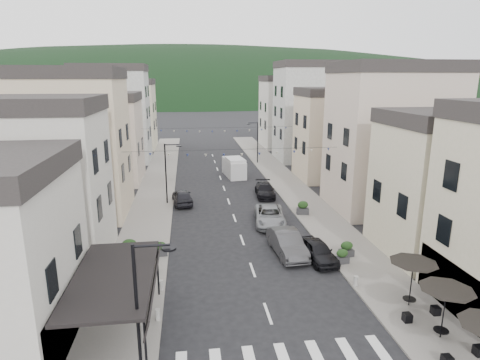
# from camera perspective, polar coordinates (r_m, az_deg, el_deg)

# --- Properties ---
(sidewalk_left) EXTENTS (4.00, 76.00, 0.12)m
(sidewalk_left) POSITION_cam_1_polar(r_m,az_deg,el_deg) (46.14, -11.72, -1.09)
(sidewalk_left) COLOR slate
(sidewalk_left) RESTS_ON ground
(sidewalk_right) EXTENTS (4.00, 76.00, 0.12)m
(sidewalk_right) POSITION_cam_1_polar(r_m,az_deg,el_deg) (47.40, 6.67, -0.48)
(sidewalk_right) COLOR slate
(sidewalk_right) RESTS_ON ground
(hill_backdrop) EXTENTS (640.00, 360.00, 70.00)m
(hill_backdrop) POSITION_cam_1_polar(r_m,az_deg,el_deg) (312.67, -6.95, 11.97)
(hill_backdrop) COLOR black
(hill_backdrop) RESTS_ON ground
(boutique_awning) EXTENTS (3.77, 7.50, 3.28)m
(boutique_awning) POSITION_cam_1_polar(r_m,az_deg,el_deg) (19.85, -16.79, -13.14)
(boutique_awning) COLOR black
(boutique_awning) RESTS_ON ground
(buildings_row_left) EXTENTS (10.20, 54.16, 14.00)m
(buildings_row_left) POSITION_cam_1_polar(r_m,az_deg,el_deg) (51.61, -19.45, 6.87)
(buildings_row_left) COLOR beige
(buildings_row_left) RESTS_ON ground
(buildings_row_right) EXTENTS (10.20, 54.16, 14.50)m
(buildings_row_right) POSITION_cam_1_polar(r_m,az_deg,el_deg) (52.66, 13.11, 7.66)
(buildings_row_right) COLOR beige
(buildings_row_right) RESTS_ON ground
(cafe_terrace) EXTENTS (2.50, 8.10, 2.53)m
(cafe_terrace) POSITION_cam_1_polar(r_m,az_deg,el_deg) (21.45, 27.26, -14.31)
(cafe_terrace) COLOR black
(cafe_terrace) RESTS_ON ground
(streetlamp_left_near) EXTENTS (1.70, 0.56, 6.00)m
(streetlamp_left_near) POSITION_cam_1_polar(r_m,az_deg,el_deg) (16.77, -13.56, -16.05)
(streetlamp_left_near) COLOR black
(streetlamp_left_near) RESTS_ON ground
(streetlamp_left_far) EXTENTS (1.70, 0.56, 6.00)m
(streetlamp_left_far) POSITION_cam_1_polar(r_m,az_deg,el_deg) (39.36, -10.13, 1.80)
(streetlamp_left_far) COLOR black
(streetlamp_left_far) RESTS_ON ground
(streetlamp_right_far) EXTENTS (1.70, 0.56, 6.00)m
(streetlamp_right_far) POSITION_cam_1_polar(r_m,az_deg,el_deg) (57.85, 2.26, 5.97)
(streetlamp_right_far) COLOR black
(streetlamp_right_far) RESTS_ON ground
(bollards) EXTENTS (11.66, 10.26, 0.60)m
(bollards) POSITION_cam_1_polar(r_m,az_deg,el_deg) (21.71, 4.27, -18.17)
(bollards) COLOR gray
(bollards) RESTS_ON ground
(bunting_near) EXTENTS (19.00, 0.28, 0.62)m
(bunting_near) POSITION_cam_1_polar(r_m,az_deg,el_deg) (35.22, -1.02, 3.81)
(bunting_near) COLOR black
(bunting_near) RESTS_ON ground
(bunting_far) EXTENTS (19.00, 0.28, 0.62)m
(bunting_far) POSITION_cam_1_polar(r_m,az_deg,el_deg) (50.97, -3.08, 7.05)
(bunting_far) COLOR black
(bunting_far) RESTS_ON ground
(parked_car_a) EXTENTS (2.18, 4.29, 1.40)m
(parked_car_a) POSITION_cam_1_polar(r_m,az_deg,el_deg) (28.08, 10.98, -9.86)
(parked_car_a) COLOR black
(parked_car_a) RESTS_ON ground
(parked_car_b) EXTENTS (2.07, 5.08, 1.64)m
(parked_car_b) POSITION_cam_1_polar(r_m,az_deg,el_deg) (28.67, 6.73, -8.90)
(parked_car_b) COLOR #373739
(parked_car_b) RESTS_ON ground
(parked_car_c) EXTENTS (3.10, 5.57, 1.48)m
(parked_car_c) POSITION_cam_1_polar(r_m,az_deg,el_deg) (34.19, 4.25, -5.09)
(parked_car_c) COLOR gray
(parked_car_c) RESTS_ON ground
(parked_car_d) EXTENTS (2.25, 4.76, 1.34)m
(parked_car_d) POSITION_cam_1_polar(r_m,az_deg,el_deg) (42.08, 3.57, -1.44)
(parked_car_d) COLOR black
(parked_car_d) RESTS_ON ground
(parked_car_e) EXTENTS (2.29, 4.59, 1.50)m
(parked_car_e) POSITION_cam_1_polar(r_m,az_deg,el_deg) (39.84, -8.20, -2.35)
(parked_car_e) COLOR black
(parked_car_e) RESTS_ON ground
(delivery_van) EXTENTS (2.62, 5.29, 2.43)m
(delivery_van) POSITION_cam_1_polar(r_m,az_deg,el_deg) (50.49, -0.84, 1.86)
(delivery_van) COLOR #BCBCBE
(delivery_van) RESTS_ON ground
(pedestrian_a) EXTENTS (0.73, 0.60, 1.71)m
(pedestrian_a) POSITION_cam_1_polar(r_m,az_deg,el_deg) (25.68, -17.42, -11.98)
(pedestrian_a) COLOR black
(pedestrian_a) RESTS_ON sidewalk_left
(pedestrian_b) EXTENTS (1.05, 0.92, 1.81)m
(pedestrian_b) POSITION_cam_1_polar(r_m,az_deg,el_deg) (26.51, -15.04, -10.83)
(pedestrian_b) COLOR black
(pedestrian_b) RESTS_ON sidewalk_left
(planter_la) EXTENTS (0.93, 0.55, 1.00)m
(planter_la) POSITION_cam_1_polar(r_m,az_deg,el_deg) (28.63, -11.22, -9.58)
(planter_la) COLOR #2C2C2E
(planter_la) RESTS_ON sidewalk_left
(planter_lb) EXTENTS (1.20, 0.75, 1.27)m
(planter_lb) POSITION_cam_1_polar(r_m,az_deg,el_deg) (28.90, -15.43, -9.33)
(planter_lb) COLOR #2C2D2F
(planter_lb) RESTS_ON sidewalk_left
(planter_ra) EXTENTS (0.95, 0.62, 0.99)m
(planter_ra) POSITION_cam_1_polar(r_m,az_deg,el_deg) (27.85, 14.31, -10.48)
(planter_ra) COLOR #2E2E30
(planter_ra) RESTS_ON sidewalk_right
(planter_rb) EXTENTS (1.01, 0.61, 1.08)m
(planter_rb) POSITION_cam_1_polar(r_m,az_deg,el_deg) (28.93, 14.92, -9.46)
(planter_rb) COLOR #29292B
(planter_rb) RESTS_ON sidewalk_right
(planter_rc) EXTENTS (1.19, 0.80, 1.22)m
(planter_rc) POSITION_cam_1_polar(r_m,az_deg,el_deg) (36.68, 8.92, -3.91)
(planter_rc) COLOR #2C2C2F
(planter_rc) RESTS_ON sidewalk_right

